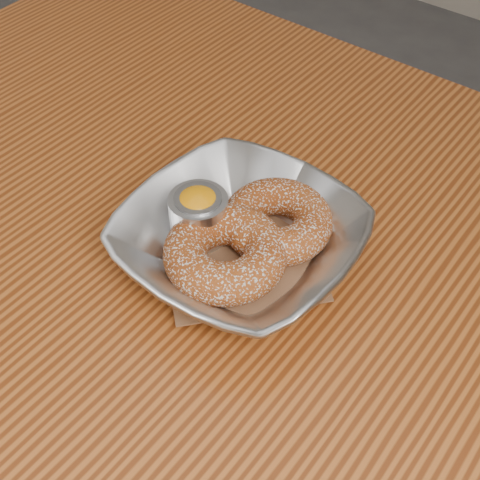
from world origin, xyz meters
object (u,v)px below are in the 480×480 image
Objects in this scene: serving_bowl at (240,242)px; donut_front at (225,253)px; table at (254,317)px; donut_back at (277,221)px; ramekin at (199,214)px.

serving_bowl reaches higher than donut_front.
table is at bearing 76.56° from donut_front.
table is 0.13m from donut_back.
ramekin is at bearing -177.29° from serving_bowl.
serving_bowl reaches higher than table.
donut_back is 0.93× the size of donut_front.
donut_front is at bearing -103.44° from table.
donut_back is at bearing 78.86° from donut_front.
serving_bowl is 3.84× the size of ramekin.
ramekin is at bearing 158.07° from donut_front.
serving_bowl is 0.05m from ramekin.
serving_bowl is 1.90× the size of donut_front.
serving_bowl is at bearing 2.71° from ramekin.
serving_bowl reaches higher than donut_back.
donut_front is at bearing -90.82° from serving_bowl.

